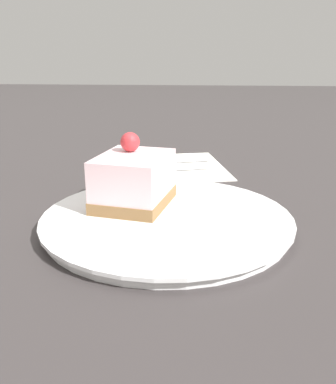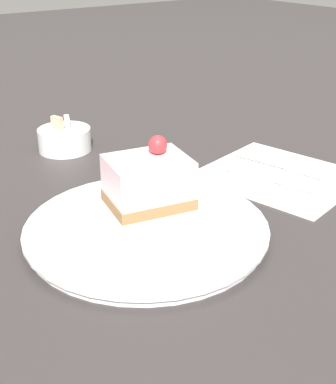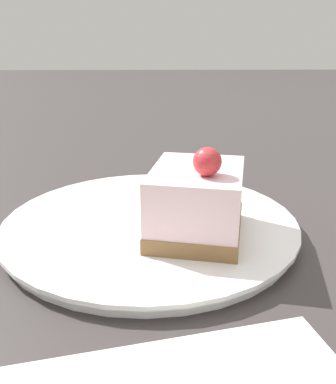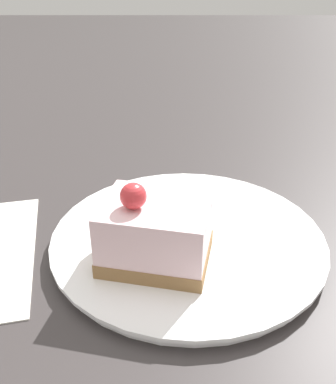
% 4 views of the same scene
% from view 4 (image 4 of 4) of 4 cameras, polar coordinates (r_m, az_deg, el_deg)
% --- Properties ---
extents(ground_plane, '(4.00, 4.00, 0.00)m').
position_cam_4_polar(ground_plane, '(0.43, 2.76, -9.14)').
color(ground_plane, '#383333').
extents(plate, '(0.28, 0.28, 0.01)m').
position_cam_4_polar(plate, '(0.45, 2.11, -6.23)').
color(plate, white).
rests_on(plate, ground_plane).
extents(cake_slice, '(0.11, 0.10, 0.08)m').
position_cam_4_polar(cake_slice, '(0.40, -1.69, -5.34)').
color(cake_slice, olive).
rests_on(cake_slice, plate).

